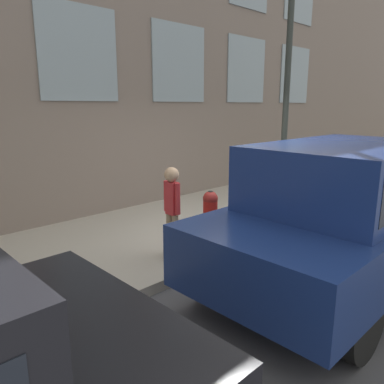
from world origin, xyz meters
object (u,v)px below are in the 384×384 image
fire_hydrant (210,217)px  parked_truck_navy_near (343,205)px  street_lamp (292,1)px  person (172,203)px

fire_hydrant → parked_truck_navy_near: 1.95m
fire_hydrant → street_lamp: 4.38m
person → parked_truck_navy_near: 2.25m
person → street_lamp: 4.59m
parked_truck_navy_near → fire_hydrant: bearing=14.5°
person → parked_truck_navy_near: bearing=130.6°
fire_hydrant → person: person is taller
parked_truck_navy_near → street_lamp: street_lamp is taller
person → parked_truck_navy_near: (-1.90, -1.20, 0.11)m
fire_hydrant → person: bearing=85.3°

